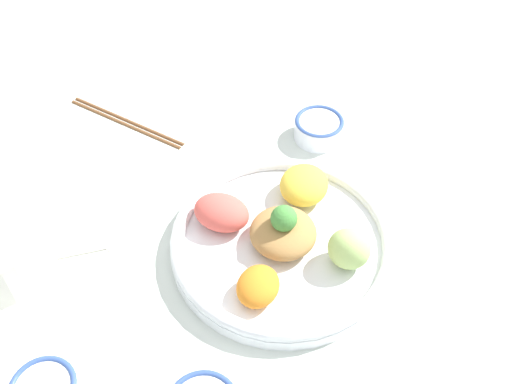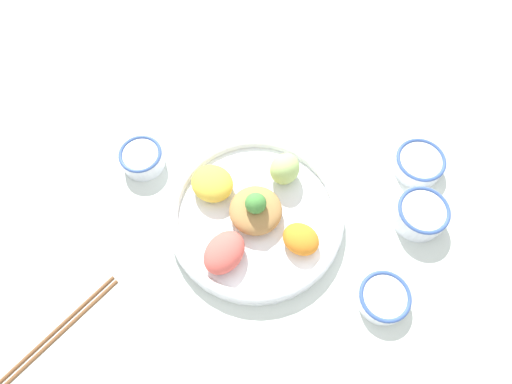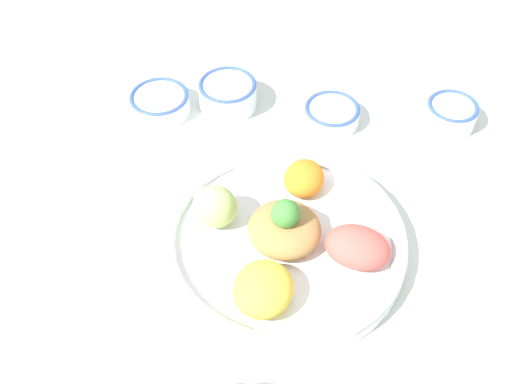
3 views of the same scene
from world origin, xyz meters
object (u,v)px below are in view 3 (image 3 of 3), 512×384
(rice_bowl_blue, at_px, (332,114))
(rice_bowl_plain, at_px, (451,113))
(sauce_bowl_far, at_px, (228,93))
(serving_spoon_main, at_px, (477,239))
(salad_platter, at_px, (284,238))
(sauce_bowl_dark, at_px, (160,102))

(rice_bowl_blue, distance_m, rice_bowl_plain, 0.19)
(sauce_bowl_far, bearing_deg, rice_bowl_plain, -69.36)
(rice_bowl_plain, relative_size, serving_spoon_main, 0.83)
(rice_bowl_blue, relative_size, sauce_bowl_far, 0.94)
(salad_platter, xyz_separation_m, serving_spoon_main, (0.14, -0.23, -0.02))
(rice_bowl_plain, height_order, serving_spoon_main, rice_bowl_plain)
(salad_platter, xyz_separation_m, rice_bowl_plain, (0.35, -0.13, -0.00))
(sauce_bowl_far, height_order, serving_spoon_main, sauce_bowl_far)
(rice_bowl_blue, bearing_deg, salad_platter, -170.60)
(sauce_bowl_dark, relative_size, serving_spoon_main, 0.99)
(rice_bowl_plain, relative_size, sauce_bowl_far, 0.85)
(sauce_bowl_dark, distance_m, rice_bowl_plain, 0.47)
(serving_spoon_main, bearing_deg, rice_bowl_blue, 108.22)
(rice_bowl_plain, xyz_separation_m, sauce_bowl_far, (-0.13, 0.34, 0.00))
(salad_platter, height_order, rice_bowl_plain, salad_platter)
(salad_platter, xyz_separation_m, sauce_bowl_far, (0.22, 0.21, 0.00))
(rice_bowl_plain, bearing_deg, sauce_bowl_far, 110.64)
(rice_bowl_blue, height_order, sauce_bowl_dark, sauce_bowl_dark)
(rice_bowl_plain, distance_m, serving_spoon_main, 0.24)
(sauce_bowl_dark, height_order, rice_bowl_plain, rice_bowl_plain)
(rice_bowl_blue, bearing_deg, serving_spoon_main, -115.34)
(rice_bowl_blue, relative_size, rice_bowl_plain, 1.10)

